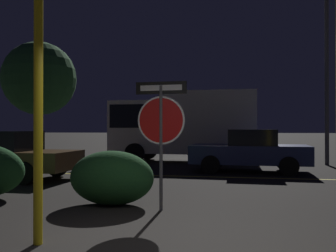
{
  "coord_description": "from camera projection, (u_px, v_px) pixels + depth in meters",
  "views": [
    {
      "loc": [
        0.79,
        -4.27,
        1.44
      ],
      "look_at": [
        -0.73,
        4.05,
        1.51
      ],
      "focal_mm": 40.0,
      "sensor_mm": 36.0,
      "label": 1
    }
  ],
  "objects": [
    {
      "name": "road_center_stripe",
      "position": [
        210.0,
        177.0,
        11.22
      ],
      "size": [
        34.02,
        0.12,
        0.01
      ],
      "primitive_type": "cube",
      "color": "gold",
      "rests_on": "ground_plane"
    },
    {
      "name": "stop_sign",
      "position": [
        161.0,
        120.0,
        6.64
      ],
      "size": [
        0.93,
        0.07,
        2.28
      ],
      "rotation": [
        0.0,
        0.0,
        -0.05
      ],
      "color": "#4C4C51",
      "rests_on": "ground_plane"
    },
    {
      "name": "yellow_pole_left",
      "position": [
        38.0,
        120.0,
        4.68
      ],
      "size": [
        0.11,
        0.11,
        3.11
      ],
      "primitive_type": "cylinder",
      "color": "yellow",
      "rests_on": "ground_plane"
    },
    {
      "name": "hedge_bush_1",
      "position": [
        112.0,
        178.0,
        7.08
      ],
      "size": [
        1.62,
        1.05,
        1.03
      ],
      "primitive_type": "ellipsoid",
      "color": "#1E4C23",
      "rests_on": "ground_plane"
    },
    {
      "name": "passing_car_2",
      "position": [
        250.0,
        151.0,
        12.51
      ],
      "size": [
        4.0,
        2.12,
        1.42
      ],
      "rotation": [
        0.0,
        0.0,
        1.53
      ],
      "color": "navy",
      "rests_on": "ground_plane"
    },
    {
      "name": "delivery_truck",
      "position": [
        181.0,
        124.0,
        16.32
      ],
      "size": [
        6.32,
        2.5,
        3.01
      ],
      "rotation": [
        0.0,
        0.0,
        1.54
      ],
      "color": "silver",
      "rests_on": "ground_plane"
    },
    {
      "name": "street_lamp",
      "position": [
        327.0,
        36.0,
        14.91
      ],
      "size": [
        0.43,
        0.43,
        8.41
      ],
      "color": "#4C4C51",
      "rests_on": "ground_plane"
    },
    {
      "name": "tree_0",
      "position": [
        39.0,
        79.0,
        22.19
      ],
      "size": [
        4.33,
        4.33,
        6.6
      ],
      "color": "#422D1E",
      "rests_on": "ground_plane"
    }
  ]
}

